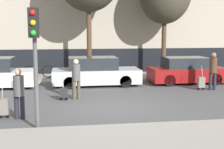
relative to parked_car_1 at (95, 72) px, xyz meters
name	(u,v)px	position (x,y,z in m)	size (l,w,h in m)	color
ground_plane	(111,107)	(0.13, -4.61, -0.68)	(80.00, 80.00, 0.00)	#4C4C4F
sidewalk_near	(132,140)	(0.13, -8.36, -0.62)	(28.00, 2.50, 0.12)	gray
sidewalk_far	(94,77)	(0.13, 2.39, -0.62)	(28.00, 3.00, 0.12)	gray
parked_car_1	(95,72)	(0.00, 0.00, 0.00)	(4.43, 1.80, 1.45)	#B7BABF
parked_car_2	(187,71)	(4.88, -0.06, -0.02)	(4.02, 1.74, 1.40)	maroon
pedestrian_left	(19,91)	(-2.97, -5.73, 0.24)	(0.34, 0.34, 1.61)	#23232D
trolley_left	(3,107)	(-3.49, -5.57, -0.30)	(0.34, 0.29, 1.17)	slate
pedestrian_center	(76,77)	(-1.07, -3.06, 0.26)	(0.34, 0.34, 1.65)	#4C4233
trolley_center	(63,93)	(-1.60, -3.22, -0.37)	(0.34, 0.29, 1.04)	#262628
pedestrian_right	(213,69)	(5.39, -2.03, 0.33)	(0.35, 0.34, 1.77)	#23232D
trolley_right	(201,82)	(4.84, -1.97, -0.31)	(0.34, 0.29, 1.16)	slate
traffic_light	(34,44)	(-2.32, -6.97, 1.77)	(0.28, 0.47, 3.41)	#515154
parked_bicycle	(39,72)	(-3.01, 2.14, -0.18)	(1.77, 0.06, 0.96)	black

